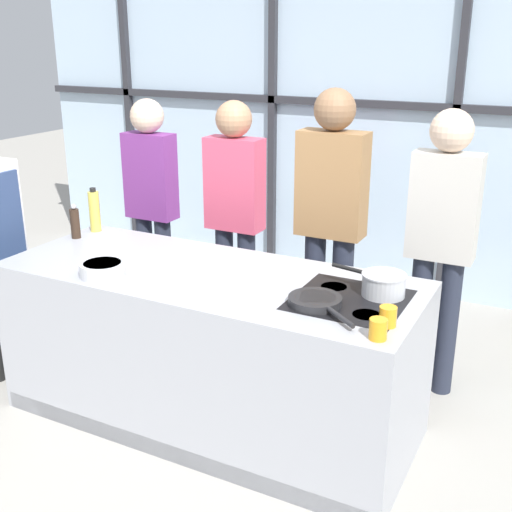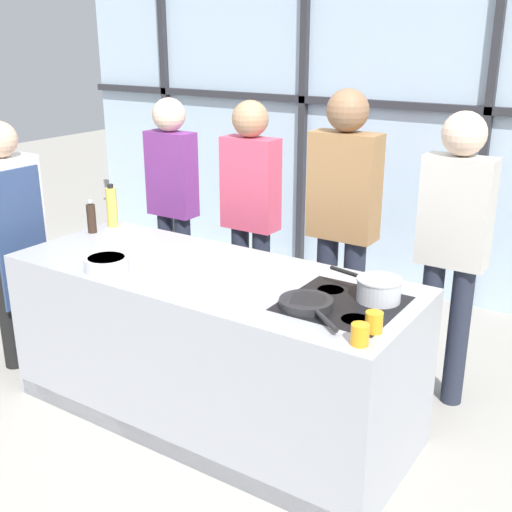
{
  "view_description": "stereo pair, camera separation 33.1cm",
  "coord_description": "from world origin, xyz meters",
  "px_view_note": "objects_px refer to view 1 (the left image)",
  "views": [
    {
      "loc": [
        1.67,
        -2.68,
        2.07
      ],
      "look_at": [
        0.23,
        0.1,
        0.98
      ],
      "focal_mm": 45.0,
      "sensor_mm": 36.0,
      "label": 1
    },
    {
      "loc": [
        1.95,
        -2.51,
        2.07
      ],
      "look_at": [
        0.23,
        0.1,
        0.98
      ],
      "focal_mm": 45.0,
      "sensor_mm": 36.0,
      "label": 2
    }
  ],
  "objects_px": {
    "spectator_far_left": "(151,197)",
    "spectator_center_left": "(235,208)",
    "oil_bottle": "(94,211)",
    "pepper_grinder": "(75,223)",
    "saucepan": "(383,284)",
    "white_plate": "(117,259)",
    "spectator_center_right": "(331,213)",
    "juice_glass_near": "(378,329)",
    "mixing_bowl": "(103,269)",
    "frying_pan": "(316,301)",
    "spectator_far_right": "(442,234)",
    "juice_glass_far": "(388,316)"
  },
  "relations": [
    {
      "from": "spectator_far_left",
      "to": "spectator_far_right",
      "type": "relative_size",
      "value": 0.98
    },
    {
      "from": "saucepan",
      "to": "mixing_bowl",
      "type": "height_order",
      "value": "saucepan"
    },
    {
      "from": "white_plate",
      "to": "juice_glass_near",
      "type": "height_order",
      "value": "juice_glass_near"
    },
    {
      "from": "spectator_center_left",
      "to": "pepper_grinder",
      "type": "bearing_deg",
      "value": 47.24
    },
    {
      "from": "frying_pan",
      "to": "pepper_grinder",
      "type": "relative_size",
      "value": 1.8
    },
    {
      "from": "mixing_bowl",
      "to": "pepper_grinder",
      "type": "bearing_deg",
      "value": 142.85
    },
    {
      "from": "frying_pan",
      "to": "saucepan",
      "type": "relative_size",
      "value": 0.99
    },
    {
      "from": "spectator_far_left",
      "to": "juice_glass_near",
      "type": "relative_size",
      "value": 18.7
    },
    {
      "from": "saucepan",
      "to": "juice_glass_near",
      "type": "relative_size",
      "value": 4.42
    },
    {
      "from": "frying_pan",
      "to": "white_plate",
      "type": "distance_m",
      "value": 1.22
    },
    {
      "from": "spectator_center_left",
      "to": "juice_glass_far",
      "type": "bearing_deg",
      "value": 141.01
    },
    {
      "from": "spectator_center_right",
      "to": "frying_pan",
      "type": "xyz_separation_m",
      "value": [
        0.33,
        -1.03,
        -0.13
      ]
    },
    {
      "from": "saucepan",
      "to": "spectator_center_left",
      "type": "bearing_deg",
      "value": 147.93
    },
    {
      "from": "spectator_far_right",
      "to": "oil_bottle",
      "type": "bearing_deg",
      "value": 15.99
    },
    {
      "from": "saucepan",
      "to": "white_plate",
      "type": "bearing_deg",
      "value": -172.87
    },
    {
      "from": "spectator_center_right",
      "to": "oil_bottle",
      "type": "distance_m",
      "value": 1.48
    },
    {
      "from": "spectator_far_right",
      "to": "pepper_grinder",
      "type": "bearing_deg",
      "value": 20.22
    },
    {
      "from": "spectator_far_right",
      "to": "juice_glass_far",
      "type": "height_order",
      "value": "spectator_far_right"
    },
    {
      "from": "spectator_far_right",
      "to": "mixing_bowl",
      "type": "xyz_separation_m",
      "value": [
        -1.47,
        -1.19,
        -0.07
      ]
    },
    {
      "from": "spectator_far_right",
      "to": "oil_bottle",
      "type": "xyz_separation_m",
      "value": [
        -2.03,
        -0.58,
        0.02
      ]
    },
    {
      "from": "oil_bottle",
      "to": "spectator_far_left",
      "type": "bearing_deg",
      "value": 88.8
    },
    {
      "from": "frying_pan",
      "to": "mixing_bowl",
      "type": "relative_size",
      "value": 1.63
    },
    {
      "from": "spectator_center_right",
      "to": "spectator_far_right",
      "type": "relative_size",
      "value": 1.05
    },
    {
      "from": "spectator_far_right",
      "to": "mixing_bowl",
      "type": "height_order",
      "value": "spectator_far_right"
    },
    {
      "from": "spectator_center_left",
      "to": "juice_glass_near",
      "type": "relative_size",
      "value": 18.92
    },
    {
      "from": "spectator_far_left",
      "to": "pepper_grinder",
      "type": "bearing_deg",
      "value": 88.31
    },
    {
      "from": "spectator_center_right",
      "to": "white_plate",
      "type": "relative_size",
      "value": 7.32
    },
    {
      "from": "spectator_center_left",
      "to": "mixing_bowl",
      "type": "height_order",
      "value": "spectator_center_left"
    },
    {
      "from": "spectator_far_left",
      "to": "frying_pan",
      "type": "bearing_deg",
      "value": 148.32
    },
    {
      "from": "spectator_far_left",
      "to": "juice_glass_far",
      "type": "distance_m",
      "value": 2.31
    },
    {
      "from": "oil_bottle",
      "to": "pepper_grinder",
      "type": "bearing_deg",
      "value": -93.37
    },
    {
      "from": "spectator_center_right",
      "to": "oil_bottle",
      "type": "height_order",
      "value": "spectator_center_right"
    },
    {
      "from": "white_plate",
      "to": "juice_glass_near",
      "type": "bearing_deg",
      "value": -10.12
    },
    {
      "from": "spectator_far_right",
      "to": "spectator_center_left",
      "type": "bearing_deg",
      "value": 0.0
    },
    {
      "from": "spectator_far_right",
      "to": "juice_glass_near",
      "type": "bearing_deg",
      "value": 90.56
    },
    {
      "from": "spectator_center_left",
      "to": "spectator_far_right",
      "type": "xyz_separation_m",
      "value": [
        1.35,
        -0.0,
        0.01
      ]
    },
    {
      "from": "spectator_center_left",
      "to": "saucepan",
      "type": "relative_size",
      "value": 4.28
    },
    {
      "from": "mixing_bowl",
      "to": "oil_bottle",
      "type": "distance_m",
      "value": 0.83
    },
    {
      "from": "spectator_center_left",
      "to": "saucepan",
      "type": "distance_m",
      "value": 1.46
    },
    {
      "from": "spectator_center_left",
      "to": "spectator_center_right",
      "type": "xyz_separation_m",
      "value": [
        0.67,
        -0.0,
        0.05
      ]
    },
    {
      "from": "mixing_bowl",
      "to": "white_plate",
      "type": "bearing_deg",
      "value": 111.81
    },
    {
      "from": "frying_pan",
      "to": "juice_glass_near",
      "type": "height_order",
      "value": "juice_glass_near"
    },
    {
      "from": "oil_bottle",
      "to": "pepper_grinder",
      "type": "height_order",
      "value": "oil_bottle"
    },
    {
      "from": "oil_bottle",
      "to": "white_plate",
      "type": "bearing_deg",
      "value": -38.64
    },
    {
      "from": "oil_bottle",
      "to": "pepper_grinder",
      "type": "relative_size",
      "value": 1.3
    },
    {
      "from": "saucepan",
      "to": "mixing_bowl",
      "type": "relative_size",
      "value": 1.65
    },
    {
      "from": "spectator_center_left",
      "to": "mixing_bowl",
      "type": "xyz_separation_m",
      "value": [
        -0.12,
        -1.19,
        -0.06
      ]
    },
    {
      "from": "spectator_center_left",
      "to": "spectator_center_right",
      "type": "bearing_deg",
      "value": 180.0
    },
    {
      "from": "saucepan",
      "to": "white_plate",
      "type": "height_order",
      "value": "saucepan"
    },
    {
      "from": "spectator_far_left",
      "to": "spectator_center_left",
      "type": "height_order",
      "value": "spectator_center_left"
    }
  ]
}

